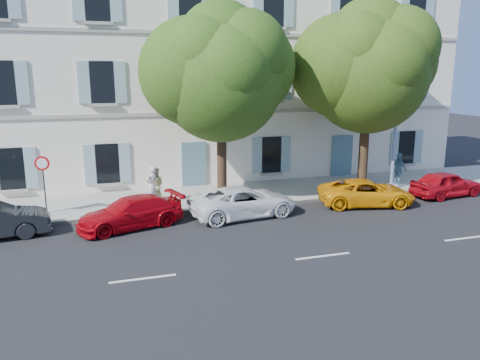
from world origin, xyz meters
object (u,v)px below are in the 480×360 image
object	(u,v)px
tree_left	(221,79)
street_lamp	(400,97)
car_red_hatchback	(446,184)
car_red_coupe	(130,213)
pedestrian_c	(399,169)
pedestrian_a	(153,186)
tree_right	(368,73)
road_sign	(43,173)
car_white_coupe	(244,202)
car_yellow_supercar	(366,193)
pedestrian_b	(155,186)

from	to	relation	value
tree_left	street_lamp	bearing A→B (deg)	-3.57
car_red_hatchback	car_red_coupe	bearing A→B (deg)	84.15
pedestrian_c	pedestrian_a	bearing A→B (deg)	82.24
pedestrian_c	car_red_hatchback	bearing A→B (deg)	-161.82
car_red_hatchback	tree_right	world-z (taller)	tree_right
tree_left	road_sign	distance (m)	8.54
car_white_coupe	tree_right	xyz separation A→B (m)	(7.14, 2.22, 5.36)
car_red_hatchback	road_sign	bearing A→B (deg)	77.85
tree_right	road_sign	distance (m)	15.72
car_red_hatchback	street_lamp	size ratio (longest dim) A/B	0.45
car_red_coupe	street_lamp	size ratio (longest dim) A/B	0.50
pedestrian_a	car_red_hatchback	bearing A→B (deg)	139.32
car_white_coupe	pedestrian_c	world-z (taller)	pedestrian_c
car_yellow_supercar	pedestrian_c	world-z (taller)	pedestrian_c
car_yellow_supercar	pedestrian_a	distance (m)	9.89
car_white_coupe	tree_left	distance (m)	5.54
car_white_coupe	pedestrian_a	world-z (taller)	pedestrian_a
car_white_coupe	car_yellow_supercar	distance (m)	5.98
tree_left	tree_right	distance (m)	7.54
street_lamp	car_yellow_supercar	bearing A→B (deg)	-148.23
car_red_hatchback	tree_left	distance (m)	12.34
car_red_coupe	tree_right	distance (m)	13.28
tree_left	tree_right	bearing A→B (deg)	1.05
road_sign	pedestrian_c	distance (m)	17.63
car_red_hatchback	pedestrian_c	size ratio (longest dim) A/B	2.18
pedestrian_b	car_white_coupe	bearing A→B (deg)	157.90
car_yellow_supercar	pedestrian_b	distance (m)	9.80
car_yellow_supercar	street_lamp	xyz separation A→B (m)	(2.58, 1.60, 4.30)
car_red_coupe	car_white_coupe	xyz separation A→B (m)	(4.77, 0.12, 0.04)
street_lamp	road_sign	bearing A→B (deg)	178.73
pedestrian_a	tree_left	bearing A→B (deg)	141.74
tree_right	pedestrian_c	bearing A→B (deg)	6.09
street_lamp	pedestrian_c	xyz separation A→B (m)	(0.96, 0.95, -3.89)
tree_left	pedestrian_b	size ratio (longest dim) A/B	5.19
car_yellow_supercar	street_lamp	size ratio (longest dim) A/B	0.52
car_red_coupe	car_yellow_supercar	distance (m)	10.75
pedestrian_a	car_yellow_supercar	bearing A→B (deg)	133.66
street_lamp	pedestrian_b	xyz separation A→B (m)	(-11.99, 1.11, -3.92)
tree_left	tree_right	xyz separation A→B (m)	(7.53, 0.14, 0.24)
car_red_hatchback	pedestrian_c	xyz separation A→B (m)	(-1.13, 2.32, 0.37)
pedestrian_c	car_white_coupe	bearing A→B (deg)	96.71
pedestrian_a	pedestrian_b	size ratio (longest dim) A/B	1.06
pedestrian_a	pedestrian_c	distance (m)	13.09
car_red_hatchback	tree_left	xyz separation A→B (m)	(-11.06, 1.92, 5.12)
pedestrian_a	pedestrian_c	size ratio (longest dim) A/B	1.03
car_red_coupe	road_sign	size ratio (longest dim) A/B	1.64
tree_left	pedestrian_a	size ratio (longest dim) A/B	4.88
tree_left	road_sign	xyz separation A→B (m)	(-7.66, -0.19, -3.75)
tree_right	street_lamp	bearing A→B (deg)	-26.06
pedestrian_a	pedestrian_c	bearing A→B (deg)	148.59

